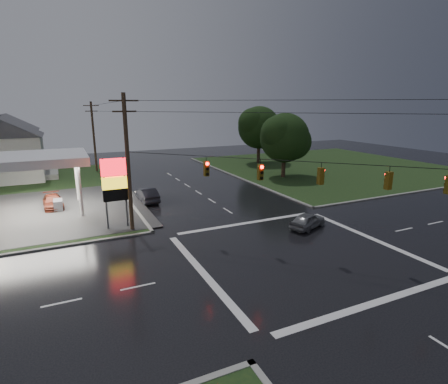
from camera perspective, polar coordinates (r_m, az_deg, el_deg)
name	(u,v)px	position (r m, az deg, el deg)	size (l,w,h in m)	color
ground	(296,253)	(25.39, 11.60, -9.70)	(120.00, 120.00, 0.00)	black
grass_ne	(330,166)	(60.77, 16.85, 4.01)	(36.00, 36.00, 0.08)	black
pylon_sign	(115,182)	(29.82, -17.43, 1.64)	(2.00, 0.35, 6.00)	#59595E
utility_pole_nw	(128,162)	(28.68, -15.42, 4.79)	(2.20, 0.32, 11.00)	#382619
utility_pole_n	(94,136)	(56.83, -20.49, 8.59)	(2.20, 0.32, 10.50)	#382619
traffic_signals	(301,162)	(23.55, 12.44, 4.87)	(26.87, 26.87, 1.47)	black
house_near	(5,148)	(55.17, -32.16, 6.06)	(11.05, 8.48, 8.60)	silver
house_far	(7,140)	(67.14, -31.88, 7.18)	(11.05, 8.48, 8.60)	silver
tree_ne_near	(286,138)	(49.58, 10.01, 8.68)	(7.99, 6.80, 8.98)	black
tree_ne_far	(260,128)	(61.22, 5.88, 10.41)	(8.46, 7.20, 9.80)	black
car_north	(147,195)	(38.09, -12.43, -0.43)	(1.59, 4.57, 1.51)	black
car_crossing	(308,220)	(30.23, 13.50, -4.53)	(1.55, 3.86, 1.32)	slate
car_pump	(53,202)	(39.01, -26.15, -1.41)	(1.80, 4.42, 1.28)	#561F13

